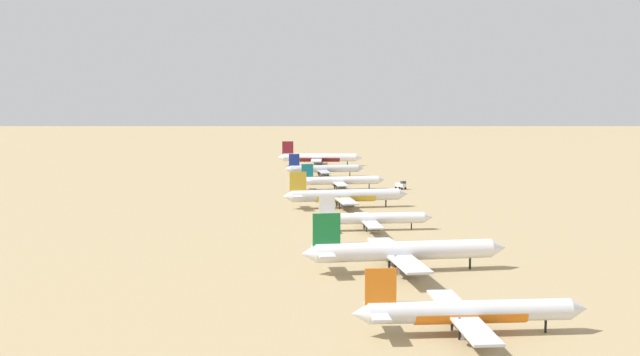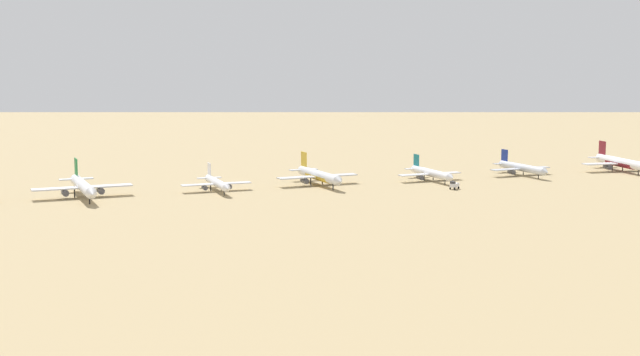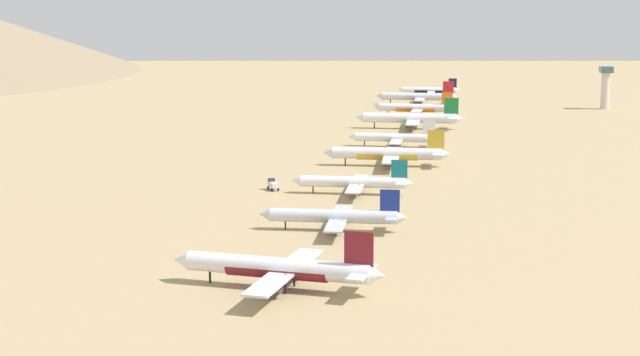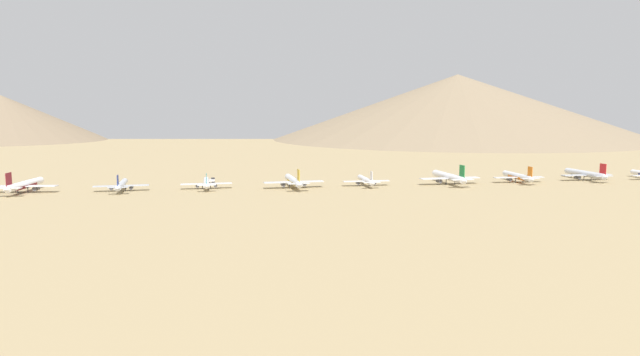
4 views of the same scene
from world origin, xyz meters
name	(u,v)px [view 4 (image 4 of 4)]	position (x,y,z in m)	size (l,w,h in m)	color
ground_plane	(367,185)	(0.00, 0.00, 0.00)	(2666.01, 2666.01, 0.00)	tan
parked_jet_1	(586,174)	(-13.93, -168.43, 4.78)	(49.18, 39.91, 14.19)	silver
parked_jet_2	(518,176)	(-11.91, -111.79, 4.41)	(45.99, 37.49, 13.26)	silver
parked_jet_3	(449,177)	(-8.69, -58.19, 5.26)	(54.11, 43.91, 15.61)	white
parked_jet_4	(366,180)	(-1.27, 1.57, 3.94)	(40.58, 33.02, 11.70)	white
parked_jet_5	(293,181)	(1.29, 52.66, 4.84)	(50.38, 40.85, 14.55)	silver
parked_jet_6	(206,183)	(12.00, 109.98, 4.05)	(41.75, 33.90, 12.04)	white
parked_jet_7	(121,185)	(15.03, 164.23, 4.17)	(42.91, 34.82, 12.38)	silver
parked_jet_8	(25,185)	(24.25, 223.70, 4.96)	(51.32, 42.09, 14.91)	white
service_truck	(211,180)	(40.27, 105.03, 2.08)	(4.65, 5.70, 3.90)	silver
desert_hill_1	(457,107)	(539.69, -358.78, 57.21)	(654.64, 654.64, 114.42)	#8C775B
desert_hill_2	(2,118)	(678.80, 409.12, 38.20)	(331.32, 331.32, 76.39)	#847056
desert_hill_3	(361,107)	(790.54, -265.15, 58.43)	(517.88, 517.88, 116.85)	#7A6854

